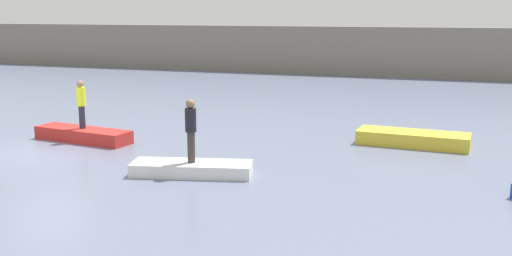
{
  "coord_description": "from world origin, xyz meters",
  "views": [
    {
      "loc": [
        12.61,
        -15.47,
        4.62
      ],
      "look_at": [
        6.1,
        3.55,
        0.54
      ],
      "focal_mm": 40.56,
      "sensor_mm": 36.0,
      "label": 1
    }
  ],
  "objects_px": {
    "person_dark_shirt": "(191,127)",
    "person_hiviz_shirt": "(81,102)",
    "rowboat_white": "(192,169)",
    "rowboat_red": "(83,135)",
    "rowboat_yellow": "(413,139)"
  },
  "relations": [
    {
      "from": "rowboat_red",
      "to": "rowboat_white",
      "type": "xyz_separation_m",
      "value": [
        5.59,
        -2.74,
        -0.05
      ]
    },
    {
      "from": "person_dark_shirt",
      "to": "person_hiviz_shirt",
      "type": "bearing_deg",
      "value": 153.91
    },
    {
      "from": "rowboat_white",
      "to": "rowboat_yellow",
      "type": "bearing_deg",
      "value": 32.27
    },
    {
      "from": "rowboat_white",
      "to": "rowboat_red",
      "type": "bearing_deg",
      "value": 140.39
    },
    {
      "from": "rowboat_white",
      "to": "rowboat_yellow",
      "type": "xyz_separation_m",
      "value": [
        5.73,
        5.89,
        0.06
      ]
    },
    {
      "from": "rowboat_red",
      "to": "rowboat_white",
      "type": "relative_size",
      "value": 1.1
    },
    {
      "from": "rowboat_red",
      "to": "person_dark_shirt",
      "type": "height_order",
      "value": "person_dark_shirt"
    },
    {
      "from": "rowboat_red",
      "to": "person_hiviz_shirt",
      "type": "height_order",
      "value": "person_hiviz_shirt"
    },
    {
      "from": "person_hiviz_shirt",
      "to": "rowboat_white",
      "type": "bearing_deg",
      "value": -26.09
    },
    {
      "from": "rowboat_white",
      "to": "rowboat_yellow",
      "type": "relative_size",
      "value": 0.9
    },
    {
      "from": "person_dark_shirt",
      "to": "person_hiviz_shirt",
      "type": "relative_size",
      "value": 1.06
    },
    {
      "from": "person_hiviz_shirt",
      "to": "rowboat_yellow",
      "type": "bearing_deg",
      "value": 15.56
    },
    {
      "from": "rowboat_yellow",
      "to": "person_dark_shirt",
      "type": "xyz_separation_m",
      "value": [
        -5.73,
        -5.89,
        1.16
      ]
    },
    {
      "from": "rowboat_white",
      "to": "person_dark_shirt",
      "type": "relative_size",
      "value": 1.88
    },
    {
      "from": "rowboat_yellow",
      "to": "person_dark_shirt",
      "type": "distance_m",
      "value": 8.3
    }
  ]
}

